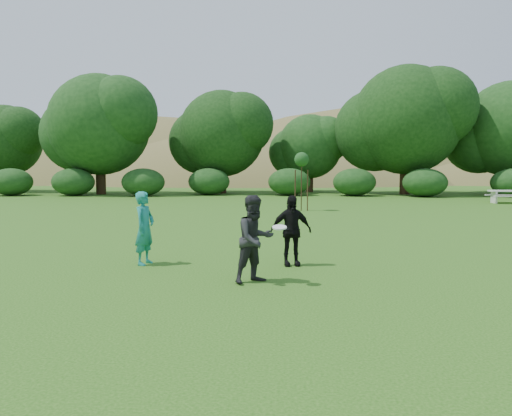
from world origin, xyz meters
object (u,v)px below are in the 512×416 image
(player_black, at_px, (291,231))
(picnic_table, at_px, (505,194))
(player_grey, at_px, (255,239))
(player_teal, at_px, (145,228))
(sapling, at_px, (302,161))

(player_black, bearing_deg, picnic_table, 44.18)
(player_grey, xyz_separation_m, picnic_table, (13.56, 20.29, -0.32))
(player_black, bearing_deg, player_teal, 169.33)
(player_teal, bearing_deg, sapling, -2.03)
(player_grey, height_order, sapling, sapling)
(player_teal, bearing_deg, picnic_table, -25.98)
(player_grey, distance_m, picnic_table, 24.40)
(player_grey, xyz_separation_m, player_black, (0.71, 1.64, -0.05))
(sapling, bearing_deg, player_grey, -95.64)
(player_black, bearing_deg, player_grey, -124.76)
(sapling, bearing_deg, picnic_table, 23.74)
(sapling, distance_m, picnic_table, 13.33)
(player_black, relative_size, sapling, 0.55)
(player_grey, bearing_deg, player_teal, 110.23)
(sapling, relative_size, picnic_table, 1.58)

